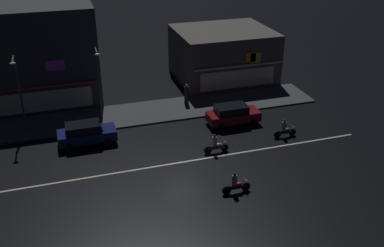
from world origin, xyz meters
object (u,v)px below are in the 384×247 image
streetlamp_mid (98,77)px  motorcycle_lead (236,184)px  streetlamp_west (19,87)px  motorcycle_following (216,145)px  motorcycle_opposite_lane (285,130)px  pedestrian_on_sidewalk (186,95)px  traffic_cone (94,133)px  parked_car_near_kerb (86,133)px  parked_car_trailing (233,114)px

streetlamp_mid → motorcycle_lead: 15.07m
streetlamp_west → streetlamp_mid: bearing=3.1°
motorcycle_lead → motorcycle_following: 5.11m
motorcycle_following → motorcycle_opposite_lane: size_ratio=1.00×
pedestrian_on_sidewalk → motorcycle_lead: size_ratio=1.00×
traffic_cone → motorcycle_lead: bearing=-53.5°
streetlamp_west → pedestrian_on_sidewalk: size_ratio=3.21×
pedestrian_on_sidewalk → traffic_cone: size_ratio=3.45×
motorcycle_lead → parked_car_near_kerb: bearing=-55.3°
pedestrian_on_sidewalk → motorcycle_following: 8.79m
streetlamp_mid → parked_car_trailing: 11.31m
streetlamp_west → parked_car_trailing: size_ratio=1.41×
motorcycle_opposite_lane → traffic_cone: bearing=164.5°
parked_car_near_kerb → pedestrian_on_sidewalk: bearing=-154.0°
pedestrian_on_sidewalk → motorcycle_lead: (-0.97, -13.85, -0.38)m
parked_car_near_kerb → motorcycle_opposite_lane: 15.20m
pedestrian_on_sidewalk → motorcycle_lead: pedestrian_on_sidewalk is taller
pedestrian_on_sidewalk → parked_car_near_kerb: pedestrian_on_sidewalk is taller
parked_car_trailing → traffic_cone: 11.25m
motorcycle_lead → traffic_cone: size_ratio=3.45×
pedestrian_on_sidewalk → motorcycle_opposite_lane: (5.51, -8.10, -0.38)m
traffic_cone → parked_car_trailing: bearing=-6.3°
pedestrian_on_sidewalk → motorcycle_following: bearing=85.6°
pedestrian_on_sidewalk → parked_car_trailing: bearing=116.4°
motorcycle_lead → motorcycle_following: (0.54, 5.08, 0.00)m
parked_car_trailing → traffic_cone: parked_car_trailing is taller
streetlamp_mid → motorcycle_opposite_lane: size_ratio=3.20×
streetlamp_west → pedestrian_on_sidewalk: (13.69, 1.02, -2.78)m
motorcycle_following → motorcycle_opposite_lane: 5.98m
parked_car_near_kerb → motorcycle_lead: parked_car_near_kerb is taller
streetlamp_mid → motorcycle_lead: (6.65, -13.15, -3.16)m
parked_car_trailing → motorcycle_following: 5.00m
parked_car_near_kerb → motorcycle_opposite_lane: size_ratio=2.26×
motorcycle_following → traffic_cone: motorcycle_following is taller
parked_car_near_kerb → parked_car_trailing: bearing=178.9°
streetlamp_west → motorcycle_opposite_lane: 20.71m
streetlamp_west → streetlamp_mid: streetlamp_west is taller
pedestrian_on_sidewalk → parked_car_trailing: size_ratio=0.44×
streetlamp_west → parked_car_near_kerb: streetlamp_west is taller
pedestrian_on_sidewalk → motorcycle_following: size_ratio=1.00×
streetlamp_west → traffic_cone: (5.05, -2.49, -3.52)m
streetlamp_west → motorcycle_opposite_lane: (19.20, -7.08, -3.16)m
streetlamp_mid → motorcycle_following: size_ratio=3.20×
parked_car_near_kerb → streetlamp_west: bearing=-38.2°
streetlamp_mid → motorcycle_following: streetlamp_mid is taller
parked_car_near_kerb → traffic_cone: (0.62, 1.01, -0.59)m
streetlamp_mid → traffic_cone: 4.62m
motorcycle_opposite_lane → traffic_cone: size_ratio=3.45×
streetlamp_mid → pedestrian_on_sidewalk: size_ratio=3.20×
streetlamp_mid → parked_car_trailing: streetlamp_mid is taller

